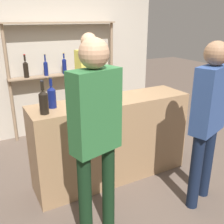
{
  "coord_description": "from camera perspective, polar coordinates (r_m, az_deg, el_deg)",
  "views": [
    {
      "loc": [
        -1.4,
        -2.57,
        1.94
      ],
      "look_at": [
        0.0,
        0.0,
        0.88
      ],
      "focal_mm": 42.0,
      "sensor_mm": 36.0,
      "label": 1
    }
  ],
  "objects": [
    {
      "name": "back_wall",
      "position": [
        4.67,
        -11.24,
        12.91
      ],
      "size": [
        3.54,
        0.12,
        2.8
      ],
      "primitive_type": "cube",
      "color": "#B2A899",
      "rests_on": "ground_plane"
    },
    {
      "name": "customer_right",
      "position": [
        2.78,
        20.25,
        -0.38
      ],
      "size": [
        0.47,
        0.32,
        1.74
      ],
      "rotation": [
        0.0,
        0.0,
        1.9
      ],
      "color": "#121C33",
      "rests_on": "ground_plane"
    },
    {
      "name": "counter_bottle_3",
      "position": [
        2.96,
        -3.07,
        4.64
      ],
      "size": [
        0.08,
        0.08,
        0.33
      ],
      "color": "black",
      "rests_on": "bar_counter"
    },
    {
      "name": "counter_bottle_1",
      "position": [
        2.65,
        -14.66,
        2.29
      ],
      "size": [
        0.09,
        0.09,
        0.34
      ],
      "color": "black",
      "rests_on": "bar_counter"
    },
    {
      "name": "counter_bottle_2",
      "position": [
        2.92,
        -5.56,
        4.38
      ],
      "size": [
        0.08,
        0.08,
        0.32
      ],
      "color": "silver",
      "rests_on": "bar_counter"
    },
    {
      "name": "customer_left",
      "position": [
        2.17,
        -3.58,
        -3.49
      ],
      "size": [
        0.46,
        0.28,
        1.81
      ],
      "rotation": [
        0.0,
        0.0,
        1.81
      ],
      "color": "black",
      "rests_on": "ground_plane"
    },
    {
      "name": "back_shelf",
      "position": [
        4.52,
        -10.51,
        10.45
      ],
      "size": [
        1.85,
        0.18,
        1.87
      ],
      "color": "#897056",
      "rests_on": "ground_plane"
    },
    {
      "name": "server_behind_counter",
      "position": [
        3.86,
        -4.8,
        6.54
      ],
      "size": [
        0.42,
        0.24,
        1.75
      ],
      "rotation": [
        0.0,
        0.0,
        -1.38
      ],
      "color": "brown",
      "rests_on": "ground_plane"
    },
    {
      "name": "bar_counter",
      "position": [
        3.25,
        0.0,
        -6.03
      ],
      "size": [
        1.94,
        0.51,
        1.04
      ],
      "primitive_type": "cube",
      "color": "#997551",
      "rests_on": "ground_plane"
    },
    {
      "name": "counter_bottle_0",
      "position": [
        2.82,
        -12.98,
        3.36
      ],
      "size": [
        0.09,
        0.09,
        0.33
      ],
      "color": "#0F1956",
      "rests_on": "bar_counter"
    },
    {
      "name": "ground_plane",
      "position": [
        3.51,
        0.0,
        -13.66
      ],
      "size": [
        16.0,
        16.0,
        0.0
      ],
      "primitive_type": "plane",
      "color": "brown"
    }
  ]
}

